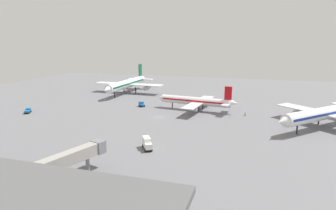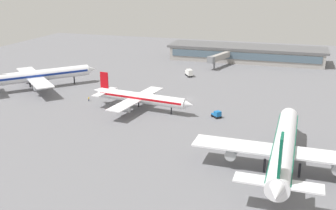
{
  "view_description": "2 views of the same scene",
  "coord_description": "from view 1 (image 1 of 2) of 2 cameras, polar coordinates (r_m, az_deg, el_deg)",
  "views": [
    {
      "loc": [
        37.27,
        -108.82,
        30.23
      ],
      "look_at": [
        3.77,
        0.22,
        5.42
      ],
      "focal_mm": 30.86,
      "sensor_mm": 36.0,
      "label": 1
    },
    {
      "loc": [
        -37.31,
        141.84,
        44.74
      ],
      "look_at": [
        2.18,
        16.24,
        2.46
      ],
      "focal_mm": 43.78,
      "sensor_mm": 36.0,
      "label": 2
    }
  ],
  "objects": [
    {
      "name": "airplane_at_gate",
      "position": [
        130.76,
        5.63,
        0.78
      ],
      "size": [
        38.91,
        31.43,
        11.85
      ],
      "rotation": [
        0.0,
        0.0,
        3.01
      ],
      "color": "white",
      "rests_on": "ground"
    },
    {
      "name": "pushback_tractor",
      "position": [
        140.26,
        -25.96,
        -1.03
      ],
      "size": [
        3.8,
        4.77,
        1.9
      ],
      "rotation": [
        0.0,
        0.0,
        2.08
      ],
      "color": "black",
      "rests_on": "ground"
    },
    {
      "name": "ground_crew_worker",
      "position": [
        125.56,
        14.99,
        -1.69
      ],
      "size": [
        0.54,
        0.54,
        1.67
      ],
      "rotation": [
        0.0,
        0.0,
        3.84
      ],
      "color": "#1E2338",
      "rests_on": "ground"
    },
    {
      "name": "airplane_taxiing",
      "position": [
        175.95,
        -8.02,
        4.2
      ],
      "size": [
        42.62,
        53.28,
        16.24
      ],
      "rotation": [
        0.0,
        0.0,
        4.69
      ],
      "color": "white",
      "rests_on": "ground"
    },
    {
      "name": "jet_bridge",
      "position": [
        68.83,
        -18.55,
        -9.78
      ],
      "size": [
        8.4,
        19.29,
        6.74
      ],
      "rotation": [
        0.0,
        0.0,
        1.27
      ],
      "color": "#9E9993",
      "rests_on": "ground"
    },
    {
      "name": "catering_truck",
      "position": [
        84.31,
        -4.16,
        -7.54
      ],
      "size": [
        4.57,
        5.76,
        3.3
      ],
      "rotation": [
        0.0,
        0.0,
        5.27
      ],
      "color": "black",
      "rests_on": "ground"
    },
    {
      "name": "baggage_tug",
      "position": [
        139.25,
        -5.26,
        0.17
      ],
      "size": [
        3.72,
        3.69,
        2.3
      ],
      "rotation": [
        0.0,
        0.0,
        2.37
      ],
      "color": "black",
      "rests_on": "ground"
    },
    {
      "name": "airplane_distant",
      "position": [
        117.66,
        28.56,
        -1.42
      ],
      "size": [
        37.48,
        39.42,
        14.91
      ],
      "rotation": [
        0.0,
        0.0,
        3.97
      ],
      "color": "white",
      "rests_on": "ground"
    },
    {
      "name": "ground",
      "position": [
        118.93,
        -1.77,
        -2.46
      ],
      "size": [
        288.0,
        288.0,
        0.0
      ],
      "primitive_type": "plane",
      "color": "slate"
    }
  ]
}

